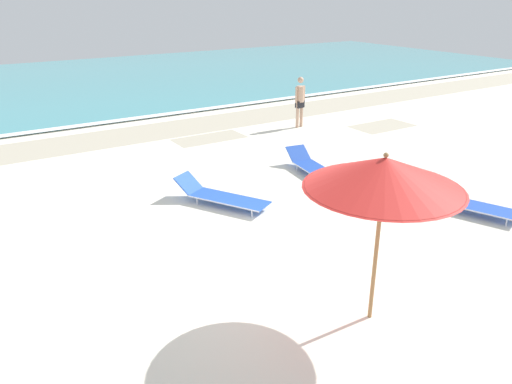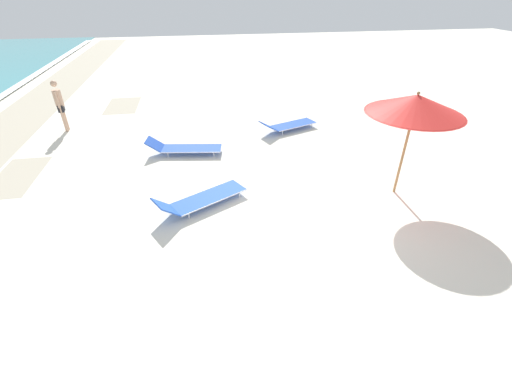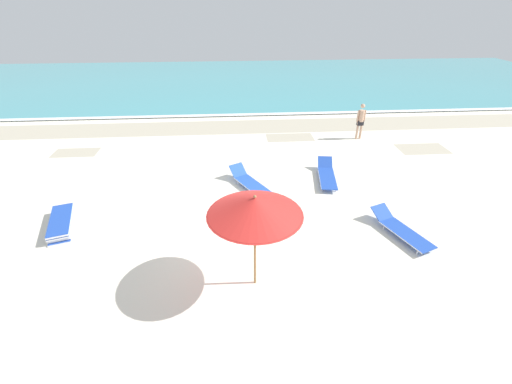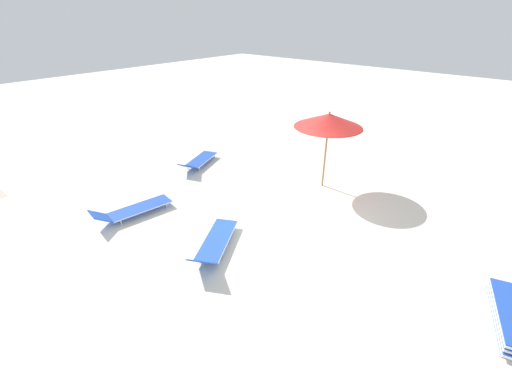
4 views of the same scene
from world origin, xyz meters
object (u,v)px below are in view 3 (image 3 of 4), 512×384
object	(u,v)px
sun_lounger_beside_umbrella	(250,182)
sun_lounger_under_umbrella	(327,175)
sun_lounger_near_water_left	(401,229)
beach_umbrella	(255,207)
beachgoer_wading_adult	(361,119)
lounger_stack	(61,223)

from	to	relation	value
sun_lounger_beside_umbrella	sun_lounger_under_umbrella	bearing A→B (deg)	-21.22
sun_lounger_beside_umbrella	sun_lounger_near_water_left	size ratio (longest dim) A/B	1.02
beach_umbrella	beachgoer_wading_adult	size ratio (longest dim) A/B	1.46
sun_lounger_beside_umbrella	sun_lounger_near_water_left	world-z (taller)	sun_lounger_beside_umbrella
sun_lounger_under_umbrella	beachgoer_wading_adult	world-z (taller)	beachgoer_wading_adult
sun_lounger_near_water_left	beachgoer_wading_adult	xyz separation A→B (m)	(1.34, 7.83, 0.80)
sun_lounger_under_umbrella	sun_lounger_beside_umbrella	xyz separation A→B (m)	(-3.03, -0.42, 0.00)
lounger_stack	sun_lounger_beside_umbrella	distance (m)	6.36
beach_umbrella	lounger_stack	distance (m)	6.80
lounger_stack	sun_lounger_beside_umbrella	size ratio (longest dim) A/B	0.89
beach_umbrella	sun_lounger_under_umbrella	size ratio (longest dim) A/B	1.10
sun_lounger_beside_umbrella	beach_umbrella	bearing A→B (deg)	-120.96
sun_lounger_near_water_left	beachgoer_wading_adult	world-z (taller)	beachgoer_wading_adult
beach_umbrella	sun_lounger_under_umbrella	world-z (taller)	beach_umbrella
beach_umbrella	lounger_stack	world-z (taller)	beach_umbrella
lounger_stack	beachgoer_wading_adult	world-z (taller)	beachgoer_wading_adult
lounger_stack	beachgoer_wading_adult	distance (m)	13.51
beach_umbrella	sun_lounger_beside_umbrella	bearing A→B (deg)	88.09
lounger_stack	sun_lounger_beside_umbrella	world-z (taller)	sun_lounger_beside_umbrella
beach_umbrella	sun_lounger_beside_umbrella	world-z (taller)	beach_umbrella
sun_lounger_near_water_left	lounger_stack	bearing A→B (deg)	152.62
beach_umbrella	beachgoer_wading_adult	world-z (taller)	beach_umbrella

